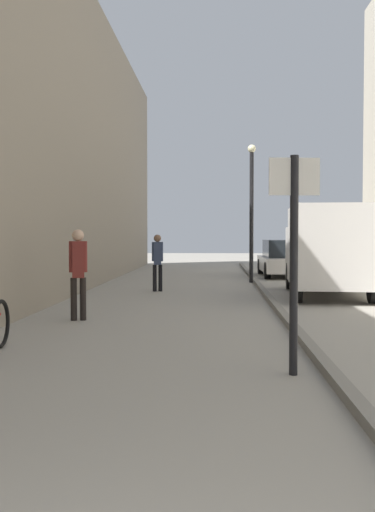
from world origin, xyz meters
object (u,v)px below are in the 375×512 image
lamp_post (252,204)px  pedestrian_main_foreground (157,259)px  delivery_van (327,248)px  parked_car (284,259)px  street_sign_post (294,245)px  pedestrian_mid_block (78,268)px

lamp_post → pedestrian_main_foreground: bearing=-130.9°
delivery_van → parked_car: delivery_van is taller
street_sign_post → pedestrian_main_foreground: bearing=-81.1°
pedestrian_mid_block → street_sign_post: bearing=116.2°
pedestrian_main_foreground → delivery_van: bearing=-19.0°
parked_car → street_sign_post: street_sign_post is taller
pedestrian_mid_block → parked_car: 13.53m
delivery_van → lamp_post: bearing=116.1°
street_sign_post → lamp_post: (0.29, 13.70, 1.18)m
street_sign_post → lamp_post: 13.75m
street_sign_post → parked_car: bearing=-101.5°
parked_car → street_sign_post: 16.87m
parked_car → pedestrian_mid_block: bearing=-114.3°
delivery_van → street_sign_post: (-2.09, -9.26, 0.26)m
pedestrian_main_foreground → pedestrian_mid_block: 6.05m
street_sign_post → delivery_van: bearing=-108.2°
parked_car → delivery_van: bearing=-88.6°
pedestrian_main_foreground → parked_car: bearing=49.1°
parked_car → lamp_post: bearing=-116.9°
parked_car → lamp_post: lamp_post is taller
pedestrian_mid_block → lamp_post: 10.27m
pedestrian_mid_block → parked_car: size_ratio=0.42×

